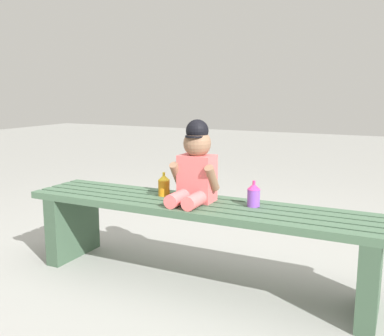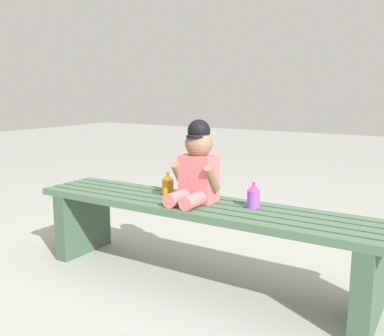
{
  "view_description": "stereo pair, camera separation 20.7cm",
  "coord_description": "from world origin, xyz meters",
  "px_view_note": "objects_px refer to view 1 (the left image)",
  "views": [
    {
      "loc": [
        0.88,
        -1.88,
        0.95
      ],
      "look_at": [
        -0.01,
        -0.05,
        0.59
      ],
      "focal_mm": 40.93,
      "sensor_mm": 36.0,
      "label": 1
    },
    {
      "loc": [
        1.06,
        -1.78,
        0.95
      ],
      "look_at": [
        -0.01,
        -0.05,
        0.59
      ],
      "focal_mm": 40.93,
      "sensor_mm": 36.0,
      "label": 2
    }
  ],
  "objects_px": {
    "child_figure": "(196,166)",
    "sippy_cup_right": "(254,194)",
    "sippy_cup_left": "(164,185)",
    "park_bench": "(199,227)"
  },
  "relations": [
    {
      "from": "sippy_cup_right",
      "to": "sippy_cup_left",
      "type": "bearing_deg",
      "value": 180.0
    },
    {
      "from": "park_bench",
      "to": "sippy_cup_right",
      "type": "bearing_deg",
      "value": 11.61
    },
    {
      "from": "child_figure",
      "to": "sippy_cup_left",
      "type": "bearing_deg",
      "value": 168.82
    },
    {
      "from": "sippy_cup_left",
      "to": "sippy_cup_right",
      "type": "relative_size",
      "value": 1.0
    },
    {
      "from": "child_figure",
      "to": "sippy_cup_right",
      "type": "distance_m",
      "value": 0.31
    },
    {
      "from": "child_figure",
      "to": "sippy_cup_right",
      "type": "xyz_separation_m",
      "value": [
        0.29,
        0.04,
        -0.12
      ]
    },
    {
      "from": "park_bench",
      "to": "sippy_cup_right",
      "type": "xyz_separation_m",
      "value": [
        0.26,
        0.05,
        0.18
      ]
    },
    {
      "from": "sippy_cup_left",
      "to": "sippy_cup_right",
      "type": "distance_m",
      "value": 0.49
    },
    {
      "from": "park_bench",
      "to": "sippy_cup_left",
      "type": "xyz_separation_m",
      "value": [
        -0.22,
        0.05,
        0.18
      ]
    },
    {
      "from": "park_bench",
      "to": "child_figure",
      "type": "distance_m",
      "value": 0.3
    }
  ]
}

